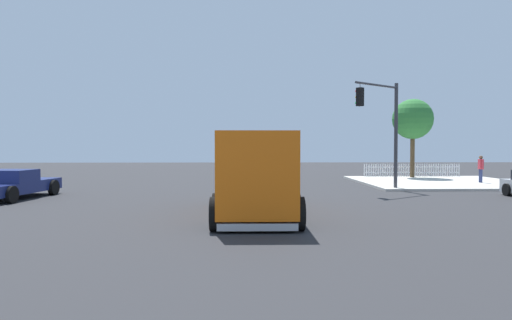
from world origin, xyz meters
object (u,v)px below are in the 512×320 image
(pickup_navy, at_px, (13,183))
(delivery_truck, at_px, (255,173))
(pedestrian_near_corner, at_px, (481,167))
(traffic_light_primary, at_px, (384,119))
(shade_tree_near, at_px, (413,120))

(pickup_navy, bearing_deg, delivery_truck, 154.52)
(pickup_navy, relative_size, pedestrian_near_corner, 3.12)
(delivery_truck, xyz_separation_m, pedestrian_near_corner, (-14.72, -12.38, -0.39))
(pedestrian_near_corner, bearing_deg, pickup_navy, 15.15)
(traffic_light_primary, bearing_deg, delivery_truck, 49.36)
(delivery_truck, relative_size, shade_tree_near, 1.33)
(delivery_truck, bearing_deg, pickup_navy, -25.48)
(delivery_truck, distance_m, shade_tree_near, 21.39)
(delivery_truck, xyz_separation_m, pickup_navy, (11.24, -5.36, -0.79))
(pedestrian_near_corner, distance_m, shade_tree_near, 6.50)
(shade_tree_near, bearing_deg, traffic_light_primary, 61.12)
(pickup_navy, bearing_deg, shade_tree_near, -152.86)
(shade_tree_near, bearing_deg, delivery_truck, 54.98)
(pickup_navy, relative_size, shade_tree_near, 0.93)
(pickup_navy, xyz_separation_m, shade_tree_near, (-23.40, -12.00, 3.71))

